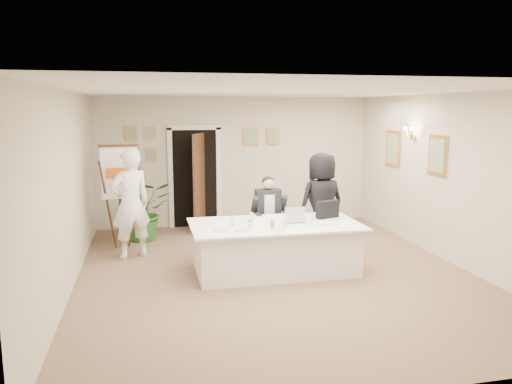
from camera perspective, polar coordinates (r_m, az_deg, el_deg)
The scene contains 28 objects.
floor at distance 7.93m, azimuth 2.17°, elevation -9.21°, with size 7.00×7.00×0.00m, color brown.
ceiling at distance 7.52m, azimuth 2.31°, elevation 11.46°, with size 6.00×7.00×0.02m, color white.
wall_back at distance 10.99m, azimuth -2.38°, elevation 3.51°, with size 6.00×0.10×2.80m, color beige.
wall_front at distance 4.37m, azimuth 13.96°, elevation -5.89°, with size 6.00×0.10×2.80m, color beige.
wall_left at distance 7.44m, azimuth -20.74°, elevation 0.05°, with size 0.10×7.00×2.80m, color beige.
wall_right at distance 8.84m, azimuth 21.42°, elevation 1.41°, with size 0.10×7.00×2.80m, color beige.
doorway at distance 10.74m, azimuth -6.84°, elevation 1.40°, with size 1.14×0.86×2.20m.
pictures_back_wall at distance 10.82m, azimuth -6.56°, elevation 5.76°, with size 3.40×0.06×0.80m, color #D58B49, non-canonical shape.
pictures_right_wall at distance 9.80m, azimuth 17.51°, elevation 4.42°, with size 0.06×2.20×0.80m, color #D58B49, non-canonical shape.
wall_sconce at distance 9.74m, azimuth 17.25°, elevation 6.47°, with size 0.20×0.30×0.24m, color gold, non-canonical shape.
conference_table at distance 7.89m, azimuth 2.18°, elevation -6.31°, with size 2.63×1.40×0.78m.
seated_man at distance 8.78m, azimuth 1.44°, elevation -2.63°, with size 0.60×0.64×1.40m, color black, non-canonical shape.
flip_chart at distance 9.37m, azimuth -15.21°, elevation -1.13°, with size 0.67×0.45×1.88m.
standing_man at distance 8.75m, azimuth -14.14°, elevation -1.32°, with size 0.69×0.45×1.89m, color white.
standing_woman at distance 8.85m, azimuth 7.51°, elevation -1.29°, with size 0.88×0.57×1.80m, color black.
potted_palm at distance 9.96m, azimuth -12.73°, elevation -2.13°, with size 1.04×0.90×1.15m, color #246020.
laptop at distance 7.90m, azimuth 4.28°, elevation -2.42°, with size 0.33×0.35×0.28m, color #B7BABC, non-canonical shape.
laptop_bag at distance 8.24m, azimuth 8.17°, elevation -1.98°, with size 0.41×0.11×0.28m, color black.
paper_stack at distance 7.84m, azimuth 8.12°, elevation -3.50°, with size 0.30×0.21×0.03m, color white.
plate_left at distance 7.35m, azimuth -3.98°, elevation -4.38°, with size 0.23×0.23×0.01m, color white.
plate_mid at distance 7.32m, azimuth -1.55°, elevation -4.41°, with size 0.22×0.22×0.01m, color white.
plate_near at distance 7.33m, azimuth 2.58°, elevation -4.40°, with size 0.22×0.22×0.01m, color white.
glass_a at distance 7.59m, azimuth -2.67°, elevation -3.44°, with size 0.07×0.07×0.14m, color silver.
glass_b at distance 7.53m, azimuth 3.33°, elevation -3.54°, with size 0.06×0.06×0.14m, color silver.
glass_c at distance 7.70m, azimuth 6.34°, elevation -3.30°, with size 0.06×0.06×0.14m, color silver.
glass_d at distance 7.91m, azimuth -0.52°, elevation -2.89°, with size 0.07×0.07×0.14m, color silver.
oj_glass at distance 7.43m, azimuth 1.89°, elevation -3.75°, with size 0.07×0.07×0.13m, color orange.
steel_jug at distance 7.50m, azimuth -0.70°, elevation -3.70°, with size 0.09×0.09×0.11m, color silver.
Camera 1 is at (-1.90, -7.27, 2.54)m, focal length 35.00 mm.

